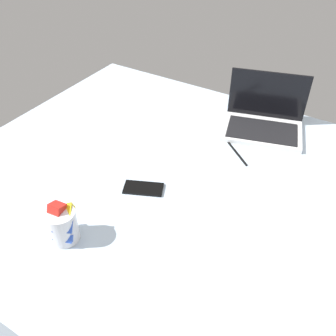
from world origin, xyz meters
The scene contains 5 objects.
bed_mattress centered at (0.00, 0.00, 9.00)cm, with size 180.00×140.00×18.00cm, color silver.
laptop centered at (9.06, 48.77, 22.41)cm, with size 38.06×31.20×23.00cm.
snack_cup centered at (-21.61, -41.06, 23.94)cm, with size 9.75×10.15×13.62cm.
cell_phone centered at (-13.58, -10.30, 18.40)cm, with size 6.80×14.00×0.80cm, color black.
charger_cable centered at (6.52, 26.48, 18.30)cm, with size 17.00×0.60×0.60cm, color black.
Camera 1 is at (43.89, -88.39, 106.98)cm, focal length 39.38 mm.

